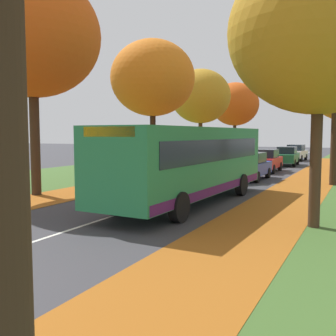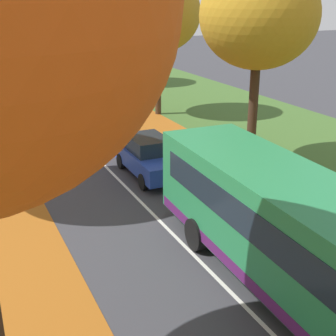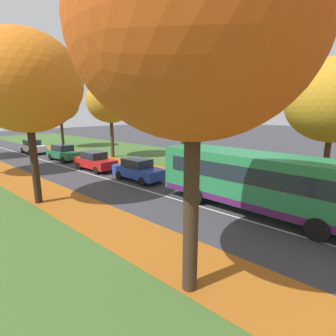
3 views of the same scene
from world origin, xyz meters
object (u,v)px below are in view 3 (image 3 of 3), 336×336
Objects in this scene: tree_left_mid at (25,82)px; bus at (257,179)px; tree_right_distant at (60,104)px; car_red_following at (95,161)px; car_green_third_in_line at (64,153)px; tree_right_far at (110,101)px; car_blue_lead at (138,170)px; car_white_fourth_in_line at (33,147)px; tree_right_mid at (184,96)px; tree_right_near at (334,101)px; tree_left_near at (195,29)px.

tree_left_mid reaches higher than bus.
car_red_following is at bearing -107.44° from tree_right_distant.
car_green_third_in_line is (0.11, 20.68, -0.89)m from bus.
tree_right_far reaches higher than car_red_following.
car_blue_lead and car_white_fourth_in_line have the same top height.
tree_right_far reaches higher than car_green_third_in_line.
tree_left_mid is at bearing 174.81° from tree_right_mid.
tree_right_distant is (0.00, 21.46, -0.32)m from tree_right_mid.
tree_right_far is at bearing 90.59° from tree_right_near.
tree_right_mid is 1.03× the size of tree_right_distant.
car_blue_lead is 11.67m from car_green_third_in_line.
car_blue_lead is at bearing 55.47° from tree_left_near.
tree_right_far is at bearing 40.30° from car_red_following.
tree_left_mid is 2.15× the size of car_red_following.
tree_left_near reaches higher than bus.
tree_right_far is 11.74m from car_blue_lead.
tree_left_near is 0.92× the size of bus.
tree_right_far is 11.51m from tree_right_distant.
tree_right_mid is 1.02× the size of tree_right_far.
tree_left_mid is 2.15× the size of car_blue_lead.
tree_left_near is 1.06× the size of tree_left_mid.
tree_right_far is at bearing 63.87° from car_blue_lead.
tree_left_near reaches higher than tree_right_near.
bus is 2.45× the size of car_white_fourth_in_line.
car_white_fourth_in_line is (0.02, 13.40, 0.00)m from car_red_following.
tree_right_far is at bearing -62.17° from car_white_fourth_in_line.
tree_left_mid is 14.62m from tree_right_far.
tree_left_near reaches higher than tree_right_distant.
tree_left_near is 2.29× the size of car_red_following.
car_white_fourth_in_line is (-0.33, 7.04, 0.00)m from car_green_third_in_line.
car_red_following is (6.69, 4.74, -5.68)m from tree_left_mid.
bus is (6.93, -9.58, -4.79)m from tree_left_mid.
tree_right_near is at bearing -22.25° from bus.
bus is at bearing -104.15° from tree_right_far.
tree_left_near is 15.17m from tree_right_mid.
tree_right_distant is 22.08m from car_blue_lead.
bus is 20.70m from car_green_third_in_line.
tree_right_mid is 20.54m from car_white_fourth_in_line.
car_white_fourth_in_line is (-0.22, 27.72, -0.89)m from bus.
car_red_following is (-4.92, 5.79, -5.43)m from tree_right_mid.
bus reaches higher than car_white_fourth_in_line.
car_blue_lead and car_red_following have the same top height.
car_blue_lead is at bearing -90.47° from car_green_third_in_line.
tree_left_mid reaches higher than tree_right_far.
car_blue_lead is 18.70m from car_white_fourth_in_line.
tree_left_mid is (0.05, 10.73, -0.49)m from tree_left_near.
tree_right_near is at bearing -72.59° from car_red_following.
car_red_following is at bearing 107.41° from tree_right_near.
tree_right_near is 31.98m from tree_right_distant.
tree_right_far is 1.94× the size of car_white_fourth_in_line.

